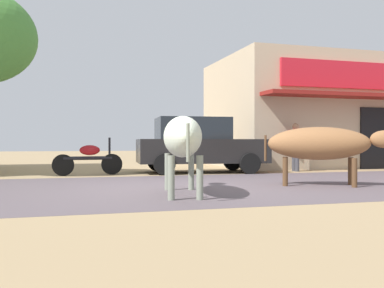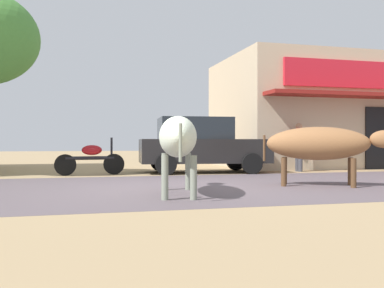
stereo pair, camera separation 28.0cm
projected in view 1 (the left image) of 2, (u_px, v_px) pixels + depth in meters
ground at (175, 187)px, 9.01m from camera, size 80.00×80.00×0.00m
asphalt_road at (175, 187)px, 9.01m from camera, size 72.00×6.08×0.00m
storefront_right_club at (329, 114)px, 17.70m from camera, size 8.79×6.07×4.06m
parked_hatchback_car at (199, 145)px, 13.37m from camera, size 3.95×2.21×1.64m
parked_motorcycle at (89, 158)px, 12.26m from camera, size 1.91×0.30×1.04m
cow_near_brown at (182, 138)px, 7.76m from camera, size 1.07×2.85×1.35m
cow_far_dark at (321, 144)px, 9.30m from camera, size 2.55×1.69×1.23m
pedestrian_by_shop at (296, 143)px, 13.95m from camera, size 0.47×0.61×1.51m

